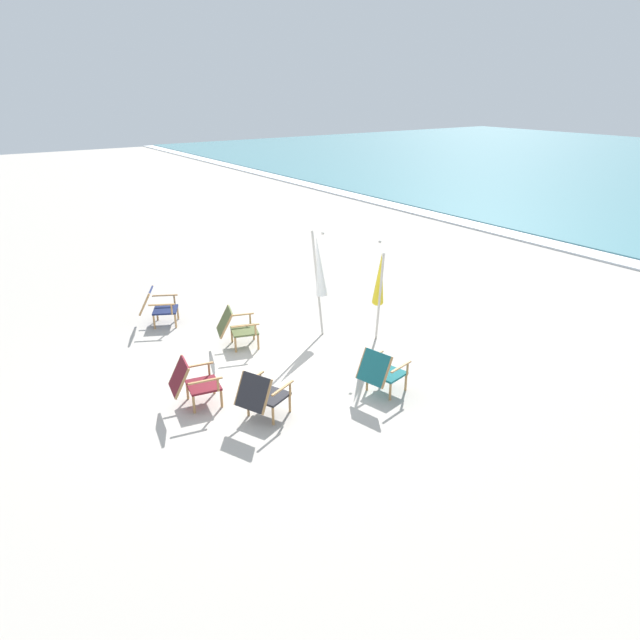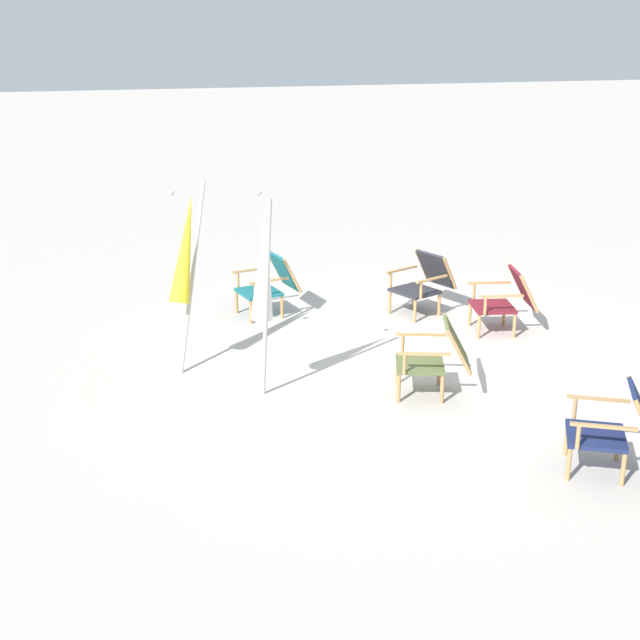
{
  "view_description": "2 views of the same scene",
  "coord_description": "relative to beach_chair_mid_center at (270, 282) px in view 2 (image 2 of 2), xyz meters",
  "views": [
    {
      "loc": [
        7.88,
        -4.21,
        4.68
      ],
      "look_at": [
        0.07,
        1.16,
        0.75
      ],
      "focal_mm": 32.0,
      "sensor_mm": 36.0,
      "label": 1
    },
    {
      "loc": [
        -9.05,
        3.37,
        3.67
      ],
      "look_at": [
        -0.47,
        1.12,
        0.64
      ],
      "focal_mm": 50.0,
      "sensor_mm": 36.0,
      "label": 2
    }
  ],
  "objects": [
    {
      "name": "ground_plane",
      "position": [
        -1.73,
        -1.21,
        -0.43
      ],
      "size": [
        80.0,
        80.0,
        0.0
      ],
      "primitive_type": "plane",
      "color": "#B2AAA0"
    },
    {
      "name": "beach_chair_mid_center",
      "position": [
        0.0,
        0.0,
        0.0
      ],
      "size": [
        0.72,
        0.85,
        0.79
      ],
      "color": "#196066",
      "rests_on": "ground"
    },
    {
      "name": "beach_chair_front_right",
      "position": [
        -0.43,
        -1.95,
        -0.0
      ],
      "size": [
        0.82,
        0.92,
        0.79
      ],
      "color": "#28282D",
      "rests_on": "ground"
    },
    {
      "name": "beach_chair_back_right",
      "position": [
        -1.39,
        -2.64,
        -0.0
      ],
      "size": [
        0.7,
        0.83,
        0.79
      ],
      "color": "maroon",
      "rests_on": "ground"
    },
    {
      "name": "beach_chair_front_left",
      "position": [
        -2.96,
        -1.11,
        -0.0
      ],
      "size": [
        0.77,
        0.89,
        0.79
      ],
      "color": "#515B33",
      "rests_on": "ground"
    },
    {
      "name": "beach_chair_back_left",
      "position": [
        -4.89,
        -1.95,
        -0.0
      ],
      "size": [
        0.85,
        0.93,
        0.79
      ],
      "color": "#19234C",
      "rests_on": "ground"
    },
    {
      "name": "umbrella_furled_white",
      "position": [
        -2.61,
        0.58,
        0.96
      ],
      "size": [
        0.43,
        0.28,
        2.11
      ],
      "color": "#B7B2A8",
      "rests_on": "ground"
    },
    {
      "name": "umbrella_furled_yellow",
      "position": [
        -1.54,
        1.22,
        0.88
      ],
      "size": [
        0.74,
        0.57,
        2.01
      ],
      "color": "#B7B2A8",
      "rests_on": "ground"
    }
  ]
}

